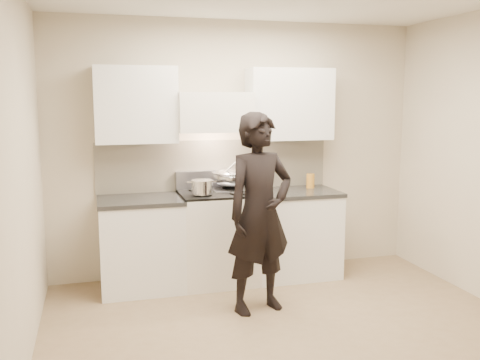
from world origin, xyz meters
name	(u,v)px	position (x,y,z in m)	size (l,w,h in m)	color
ground_plane	(294,335)	(0.00, 0.00, 0.00)	(4.00, 4.00, 0.00)	#887256
room_shell	(274,134)	(-0.06, 0.37, 1.60)	(4.04, 3.54, 2.70)	#C1B69E
stove	(218,237)	(-0.30, 1.42, 0.47)	(0.76, 0.65, 0.96)	white
counter_right	(293,233)	(0.53, 1.43, 0.46)	(0.92, 0.67, 0.92)	white
counter_left	(141,244)	(-1.08, 1.43, 0.46)	(0.82, 0.67, 0.92)	white
wok	(232,177)	(-0.11, 1.57, 1.07)	(0.42, 0.51, 0.34)	silver
stock_pot	(202,187)	(-0.49, 1.28, 1.03)	(0.29, 0.23, 0.14)	silver
utensil_crock	(256,180)	(0.19, 1.67, 1.01)	(0.11, 0.11, 0.29)	#9D9FB0
spice_jar	(269,185)	(0.32, 1.62, 0.96)	(0.04, 0.04, 0.08)	#C46A14
oil_glass	(310,181)	(0.77, 1.54, 1.00)	(0.09, 0.09, 0.15)	#BB7C25
person	(260,213)	(-0.11, 0.59, 0.89)	(0.65, 0.43, 1.78)	black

